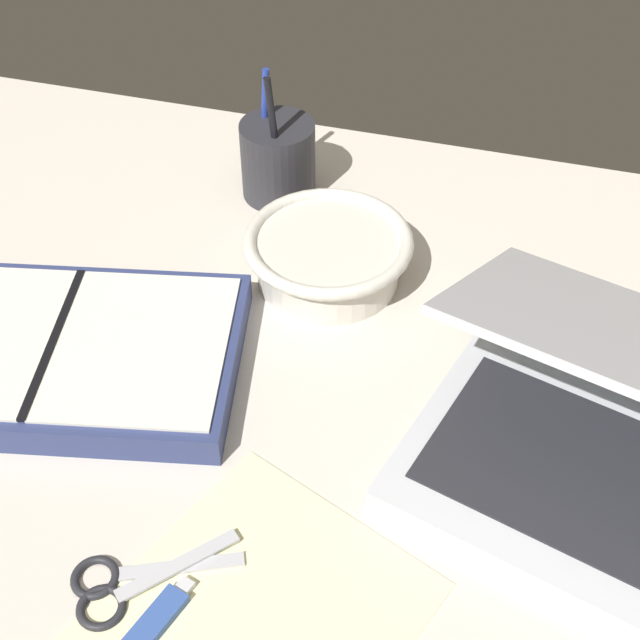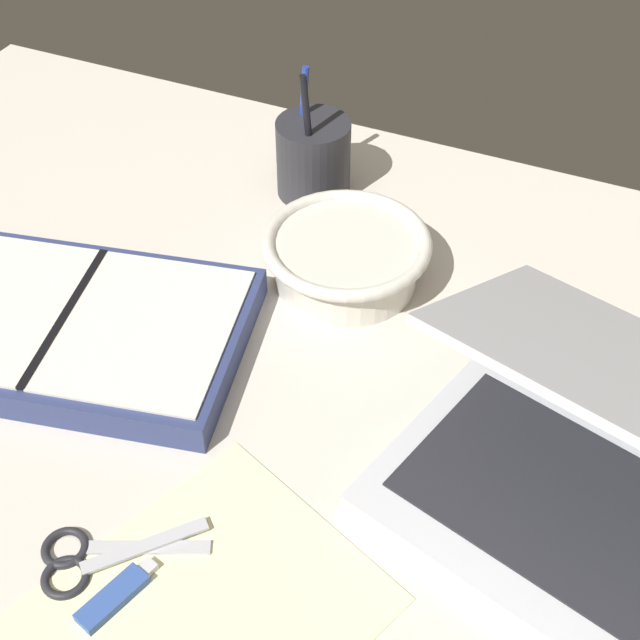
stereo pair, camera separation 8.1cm
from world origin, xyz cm
name	(u,v)px [view 1 (the left image)]	position (x,y,z in cm)	size (l,w,h in cm)	color
desk_top	(295,432)	(0.00, 0.00, 1.00)	(140.00, 100.00, 2.00)	beige
laptop	(630,445)	(28.70, 1.73, 6.92)	(41.33, 37.05, 16.93)	silver
bowl	(328,255)	(-2.56, 20.58, 5.25)	(17.92, 17.92, 5.80)	silver
pen_cup	(278,159)	(-12.42, 34.06, 6.77)	(8.77, 8.77, 16.60)	#28282D
planner	(57,352)	(-24.31, 1.00, 3.72)	(38.77, 28.74, 3.62)	navy
scissors	(120,585)	(-8.41, -19.46, 2.34)	(12.97, 11.11, 0.80)	#B7B7BC
usb_drive	(157,620)	(-4.39, -21.44, 2.50)	(3.67, 7.35, 1.00)	#33519E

